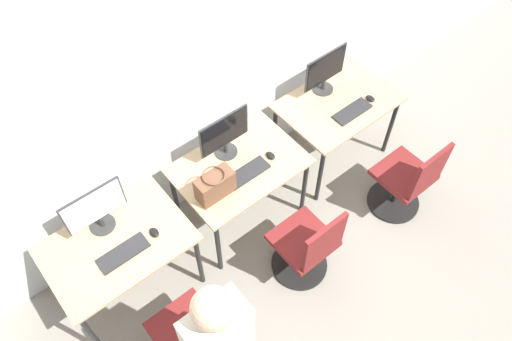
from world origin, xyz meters
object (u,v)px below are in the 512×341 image
object	(u,v)px
mouse_center	(270,155)
office_chair_right	(406,183)
office_chair_left	(191,339)
monitor_center	(225,134)
monitor_left	(95,209)
handbag	(215,185)
keyboard_right	(352,112)
mouse_left	(154,232)
keyboard_center	(247,173)
monitor_right	(325,71)
office_chair_center	(307,249)
mouse_right	(370,98)
keyboard_left	(123,253)

from	to	relation	value
mouse_center	office_chair_right	size ratio (longest dim) A/B	0.10
office_chair_left	monitor_center	world-z (taller)	monitor_center
monitor_left	handbag	xyz separation A→B (m)	(0.81, -0.30, -0.10)
monitor_left	monitor_center	size ratio (longest dim) A/B	1.00
keyboard_right	office_chair_right	bearing A→B (deg)	-84.66
mouse_left	monitor_center	xyz separation A→B (m)	(0.86, 0.28, 0.20)
keyboard_center	monitor_right	bearing A→B (deg)	15.62
office_chair_center	office_chair_right	bearing A→B (deg)	-3.89
mouse_left	monitor_right	bearing A→B (deg)	8.91
monitor_center	office_chair_center	size ratio (longest dim) A/B	0.51
mouse_left	keyboard_right	bearing A→B (deg)	-1.72
mouse_right	office_chair_center	bearing A→B (deg)	-154.60
office_chair_left	monitor_right	bearing A→B (deg)	24.25
monitor_right	keyboard_left	bearing A→B (deg)	-172.10
monitor_left	keyboard_right	xyz separation A→B (m)	(2.24, -0.36, -0.21)
office_chair_right	mouse_center	bearing A→B (deg)	141.17
monitor_left	mouse_center	bearing A→B (deg)	-11.92
monitor_left	handbag	size ratio (longest dim) A/B	1.53
monitor_right	mouse_right	bearing A→B (deg)	-57.14
keyboard_left	office_chair_right	xyz separation A→B (m)	(2.31, -0.74, -0.39)
monitor_left	mouse_left	xyz separation A→B (m)	(0.26, -0.30, -0.20)
mouse_center	handbag	bearing A→B (deg)	-178.62
office_chair_left	keyboard_center	distance (m)	1.31
monitor_right	keyboard_right	world-z (taller)	monitor_right
keyboard_left	mouse_center	size ratio (longest dim) A/B	4.11
monitor_right	keyboard_right	distance (m)	0.43
mouse_left	monitor_right	distance (m)	2.02
monitor_center	keyboard_center	xyz separation A→B (m)	(0.00, -0.28, -0.21)
office_chair_left	monitor_right	size ratio (longest dim) A/B	1.98
monitor_left	keyboard_left	xyz separation A→B (m)	(0.00, -0.30, -0.21)
monitor_left	handbag	distance (m)	0.87
keyboard_left	keyboard_right	size ratio (longest dim) A/B	1.00
keyboard_center	keyboard_right	world-z (taller)	same
office_chair_left	monitor_right	distance (m)	2.46
keyboard_right	office_chair_center	bearing A→B (deg)	-150.07
mouse_left	keyboard_left	bearing A→B (deg)	179.94
monitor_left	office_chair_right	size ratio (longest dim) A/B	0.51
mouse_right	office_chair_right	xyz separation A→B (m)	(-0.17, -0.69, -0.39)
office_chair_left	mouse_center	xyz separation A→B (m)	(1.31, 0.68, 0.39)
monitor_left	keyboard_left	distance (m)	0.37
office_chair_left	keyboard_left	bearing A→B (deg)	95.58
mouse_left	mouse_right	world-z (taller)	same
keyboard_center	mouse_center	distance (m)	0.25
keyboard_right	handbag	xyz separation A→B (m)	(-1.43, 0.06, 0.11)
monitor_right	office_chair_left	bearing A→B (deg)	-155.75
mouse_right	mouse_left	bearing A→B (deg)	178.62
handbag	keyboard_center	bearing A→B (deg)	-0.19
monitor_right	office_chair_right	size ratio (longest dim) A/B	0.51
keyboard_left	keyboard_center	world-z (taller)	same
monitor_left	keyboard_center	bearing A→B (deg)	-15.16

